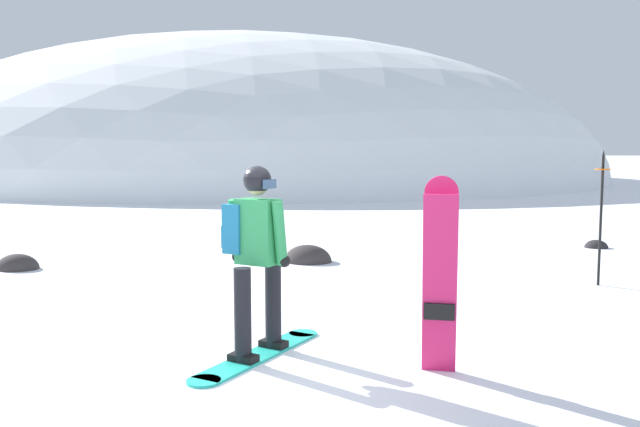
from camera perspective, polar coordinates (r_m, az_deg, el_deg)
ground_plane at (r=5.80m, az=-6.78°, el=-13.26°), size 300.00×300.00×0.00m
ridge_peak_main at (r=41.02m, az=-6.88°, el=3.03°), size 41.83×37.65×16.44m
ridge_peak_far at (r=57.98m, az=-23.18°, el=3.38°), size 23.98×21.58×7.89m
snowboarder_main at (r=5.99m, az=-5.55°, el=-3.56°), size 0.77×1.76×1.71m
spare_snowboard at (r=5.59m, az=10.18°, el=-5.16°), size 0.28×0.25×1.65m
piste_marker_near at (r=9.78m, az=22.84°, el=0.40°), size 0.20×0.20×1.84m
rock_dark at (r=11.37m, az=-24.38°, el=-4.33°), size 0.67×0.57×0.47m
rock_mid at (r=13.55m, az=22.48°, el=-2.71°), size 0.43×0.36×0.30m
rock_small at (r=11.02m, az=-1.06°, el=-4.13°), size 0.80×0.68×0.56m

